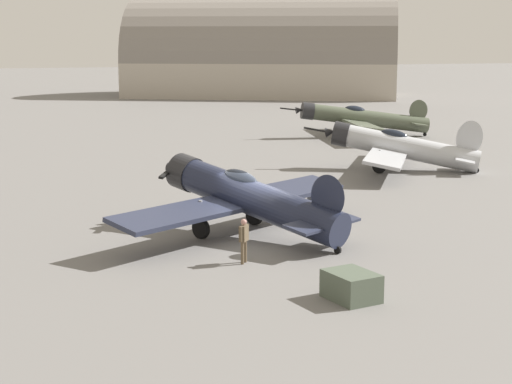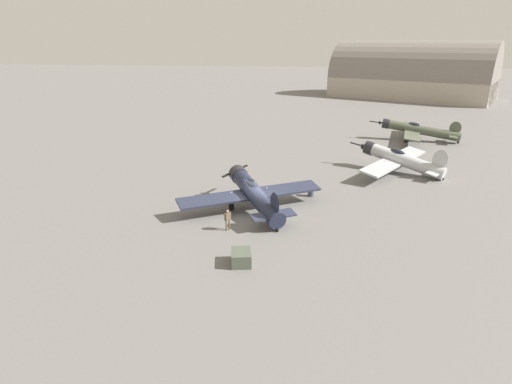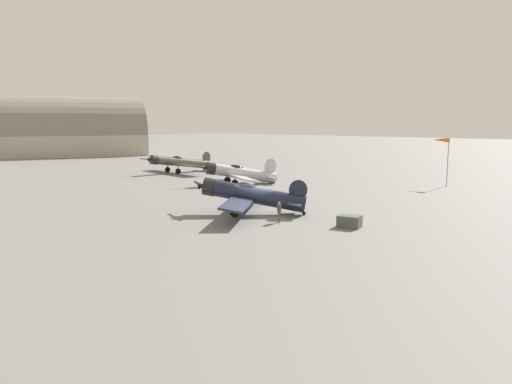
{
  "view_description": "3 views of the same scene",
  "coord_description": "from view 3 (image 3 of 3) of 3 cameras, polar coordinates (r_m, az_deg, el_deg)",
  "views": [
    {
      "loc": [
        -30.16,
        9.59,
        7.66
      ],
      "look_at": [
        0.0,
        0.0,
        1.8
      ],
      "focal_mm": 58.15,
      "sensor_mm": 36.0,
      "label": 1
    },
    {
      "loc": [
        -32.29,
        -4.71,
        13.22
      ],
      "look_at": [
        0.0,
        0.0,
        1.8
      ],
      "focal_mm": 30.69,
      "sensor_mm": 36.0,
      "label": 2
    },
    {
      "loc": [
        -25.15,
        30.36,
        7.47
      ],
      "look_at": [
        0.0,
        0.0,
        1.8
      ],
      "focal_mm": 34.35,
      "sensor_mm": 36.0,
      "label": 3
    }
  ],
  "objects": [
    {
      "name": "distant_hangar",
      "position": [
        117.15,
        -21.87,
        5.93
      ],
      "size": [
        30.43,
        39.21,
        16.87
      ],
      "rotation": [
        0.0,
        0.0,
        7.41
      ],
      "color": "#ADA393",
      "rests_on": "ground_plane"
    },
    {
      "name": "airplane_far_line",
      "position": [
        73.27,
        -8.85,
        3.43
      ],
      "size": [
        13.03,
        11.95,
        3.0
      ],
      "rotation": [
        0.0,
        0.0,
        7.67
      ],
      "color": "#4C5442",
      "rests_on": "ground_plane"
    },
    {
      "name": "fuel_drum",
      "position": [
        46.27,
        -1.13,
        -0.56
      ],
      "size": [
        0.6,
        0.6,
        0.87
      ],
      "color": "#474C56",
      "rests_on": "ground_plane"
    },
    {
      "name": "airplane_mid_apron",
      "position": [
        58.62,
        -1.99,
        2.22
      ],
      "size": [
        11.99,
        9.65,
        3.2
      ],
      "rotation": [
        0.0,
        0.0,
        7.31
      ],
      "color": "#B7BABF",
      "rests_on": "ground_plane"
    },
    {
      "name": "windsock_mast",
      "position": [
        61.08,
        20.77,
        5.49
      ],
      "size": [
        2.02,
        0.77,
        5.66
      ],
      "color": "gray",
      "rests_on": "ground_plane"
    },
    {
      "name": "ground_crew_mechanic",
      "position": [
        36.58,
        2.71,
        -2.09
      ],
      "size": [
        0.5,
        0.43,
        1.57
      ],
      "rotation": [
        0.0,
        0.0,
        0.91
      ],
      "color": "brown",
      "rests_on": "ground_plane"
    },
    {
      "name": "ground_plane",
      "position": [
        40.13,
        0.0,
        -2.54
      ],
      "size": [
        400.0,
        400.0,
        0.0
      ],
      "primitive_type": "plane",
      "color": "slate"
    },
    {
      "name": "equipment_crate",
      "position": [
        35.62,
        10.84,
        -3.37
      ],
      "size": [
        1.81,
        1.52,
        0.85
      ],
      "rotation": [
        0.0,
        0.0,
        0.21
      ],
      "color": "#4C5647",
      "rests_on": "ground_plane"
    },
    {
      "name": "airplane_foreground",
      "position": [
        39.94,
        -0.71,
        -0.34
      ],
      "size": [
        9.64,
        11.27,
        2.97
      ],
      "rotation": [
        0.0,
        0.0,
        6.83
      ],
      "color": "#1E2338",
      "rests_on": "ground_plane"
    }
  ]
}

